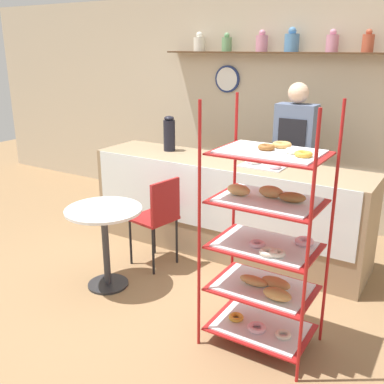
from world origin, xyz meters
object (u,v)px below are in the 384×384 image
at_px(cafe_table, 105,229).
at_px(coffee_carafe, 169,134).
at_px(cafe_chair, 159,213).
at_px(donut_tray_counter, 262,165).
at_px(person_worker, 294,157).
at_px(pastry_rack, 267,243).

distance_m(cafe_table, coffee_carafe, 1.47).
distance_m(cafe_chair, donut_tray_counter, 1.09).
bearing_deg(person_worker, cafe_chair, -123.66).
bearing_deg(coffee_carafe, pastry_rack, -38.00).
height_order(pastry_rack, coffee_carafe, pastry_rack).
bearing_deg(person_worker, coffee_carafe, -157.09).
bearing_deg(coffee_carafe, person_worker, 22.91).
height_order(pastry_rack, person_worker, pastry_rack).
bearing_deg(pastry_rack, cafe_chair, 156.07).
relative_size(cafe_table, cafe_chair, 0.83).
xyz_separation_m(pastry_rack, cafe_table, (-1.53, 0.04, -0.24)).
height_order(pastry_rack, cafe_chair, pastry_rack).
bearing_deg(cafe_chair, coffee_carafe, -143.01).
height_order(cafe_table, coffee_carafe, coffee_carafe).
xyz_separation_m(cafe_table, donut_tray_counter, (0.94, 1.22, 0.44)).
distance_m(pastry_rack, person_worker, 1.95).
relative_size(pastry_rack, person_worker, 1.02).
xyz_separation_m(cafe_chair, coffee_carafe, (-0.39, 0.76, 0.61)).
xyz_separation_m(pastry_rack, donut_tray_counter, (-0.59, 1.25, 0.20)).
xyz_separation_m(cafe_chair, donut_tray_counter, (0.76, 0.66, 0.44)).
relative_size(cafe_chair, coffee_carafe, 2.34).
distance_m(pastry_rack, donut_tray_counter, 1.40).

